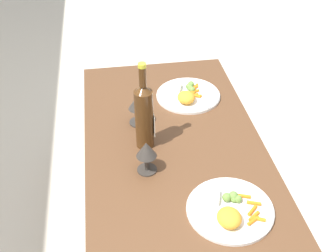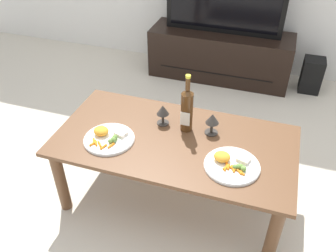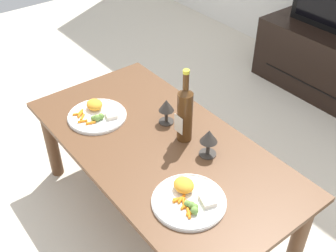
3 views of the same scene
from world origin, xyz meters
TOP-DOWN VIEW (x-y plane):
  - ground_plane at (0.00, 0.00)m, footprint 6.40×6.40m
  - dining_table at (0.00, 0.00)m, footprint 1.40×0.72m
  - wine_bottle at (0.04, 0.12)m, footprint 0.07×0.07m
  - goblet_left at (-0.11, 0.13)m, footprint 0.08×0.08m
  - goblet_right at (0.19, 0.13)m, footprint 0.08×0.08m
  - dinner_plate_left at (-0.36, -0.12)m, footprint 0.30×0.30m
  - dinner_plate_right at (0.35, -0.12)m, footprint 0.30×0.30m

SIDE VIEW (x-z plane):
  - ground_plane at x=0.00m, z-range 0.00..0.00m
  - dining_table at x=0.00m, z-range 0.17..0.66m
  - dinner_plate_right at x=0.35m, z-range 0.48..0.54m
  - dinner_plate_left at x=-0.36m, z-range 0.48..0.54m
  - goblet_left at x=-0.11m, z-range 0.52..0.65m
  - goblet_right at x=0.19m, z-range 0.52..0.66m
  - wine_bottle at x=0.04m, z-range 0.46..0.83m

